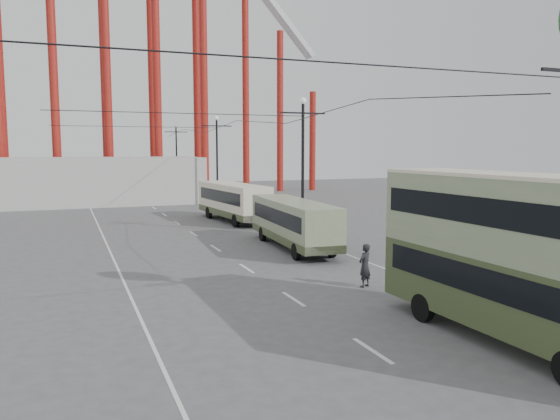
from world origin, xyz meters
name	(u,v)px	position (x,y,z in m)	size (l,w,h in m)	color
ground	(367,326)	(0.00, 0.00, 0.00)	(160.00, 160.00, 0.00)	#4F4F52
road_markings	(203,239)	(-0.86, 19.70, 0.01)	(12.52, 120.00, 0.01)	silver
lamp_post_mid	(303,168)	(5.60, 18.00, 4.68)	(3.20, 0.44, 9.32)	black
lamp_post_far	(217,161)	(5.60, 40.00, 4.68)	(3.20, 0.44, 9.32)	black
lamp_post_distant	(177,158)	(5.60, 62.00, 4.68)	(3.20, 0.44, 9.32)	black
roller_coaster	(116,11)	(-2.49, 56.89, 22.92)	(52.95, 5.00, 55.48)	maroon
fairground_shed	(97,181)	(-6.00, 47.00, 2.50)	(22.00, 10.00, 5.00)	#AFAEA9
double_decker_bus	(511,249)	(3.25, -2.91, 2.92)	(2.73, 9.78, 5.21)	#3A4726
single_decker_green	(293,221)	(3.37, 14.34, 1.61)	(2.94, 10.24, 2.86)	gray
single_decker_cream	(233,200)	(3.52, 27.30, 1.74)	(3.48, 10.15, 3.09)	beige
pedestrian	(365,266)	(2.61, 4.63, 0.95)	(0.69, 0.45, 1.89)	black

